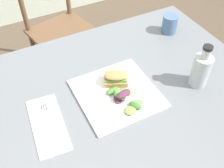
# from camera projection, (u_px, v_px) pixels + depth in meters

# --- Properties ---
(dining_table) EXTENTS (1.39, 0.89, 0.74)m
(dining_table) POSITION_uv_depth(u_px,v_px,m) (95.00, 121.00, 1.08)
(dining_table) COLOR slate
(dining_table) RESTS_ON ground
(chair_wooden_far) EXTENTS (0.48, 0.48, 0.87)m
(chair_wooden_far) POSITION_uv_depth(u_px,v_px,m) (60.00, 29.00, 1.84)
(chair_wooden_far) COLOR brown
(chair_wooden_far) RESTS_ON ground
(plate_lunch) EXTENTS (0.30, 0.30, 0.01)m
(plate_lunch) POSITION_uv_depth(u_px,v_px,m) (117.00, 93.00, 1.02)
(plate_lunch) COLOR white
(plate_lunch) RESTS_ON dining_table
(sandwich_half_front) EXTENTS (0.11, 0.09, 0.06)m
(sandwich_half_front) POSITION_uv_depth(u_px,v_px,m) (116.00, 78.00, 1.03)
(sandwich_half_front) COLOR tan
(sandwich_half_front) RESTS_ON plate_lunch
(salad_mixed_greens) EXTENTS (0.11, 0.16, 0.04)m
(salad_mixed_greens) POSITION_uv_depth(u_px,v_px,m) (125.00, 98.00, 0.98)
(salad_mixed_greens) COLOR #602D47
(salad_mixed_greens) RESTS_ON plate_lunch
(napkin_folded) EXTENTS (0.13, 0.27, 0.00)m
(napkin_folded) POSITION_uv_depth(u_px,v_px,m) (48.00, 124.00, 0.92)
(napkin_folded) COLOR white
(napkin_folded) RESTS_ON dining_table
(fork_on_napkin) EXTENTS (0.04, 0.19, 0.00)m
(fork_on_napkin) POSITION_uv_depth(u_px,v_px,m) (47.00, 120.00, 0.93)
(fork_on_napkin) COLOR silver
(fork_on_napkin) RESTS_ON napkin_folded
(bottle_cold_brew) EXTENTS (0.07, 0.07, 0.18)m
(bottle_cold_brew) POSITION_uv_depth(u_px,v_px,m) (200.00, 71.00, 1.02)
(bottle_cold_brew) COLOR #472819
(bottle_cold_brew) RESTS_ON dining_table
(cup_extra_side) EXTENTS (0.07, 0.07, 0.09)m
(cup_extra_side) POSITION_uv_depth(u_px,v_px,m) (170.00, 24.00, 1.28)
(cup_extra_side) COLOR #4C6B93
(cup_extra_side) RESTS_ON dining_table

